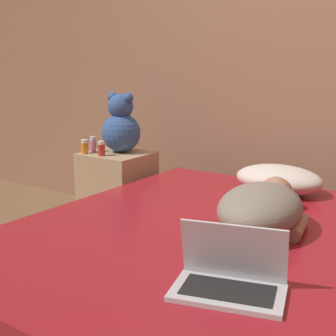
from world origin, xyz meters
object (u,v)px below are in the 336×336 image
at_px(bottle_red, 101,149).
at_px(bottle_orange, 85,147).
at_px(teddy_bear, 121,126).
at_px(laptop, 230,277).
at_px(bottle_pink, 93,144).
at_px(pillow, 279,179).
at_px(person_lying, 263,207).

height_order(bottle_red, bottle_orange, bottle_red).
bearing_deg(teddy_bear, laptop, -38.87).
bearing_deg(bottle_orange, bottle_pink, 84.58).
xyz_separation_m(pillow, bottle_orange, (-1.25, -0.23, 0.09)).
bearing_deg(bottle_red, teddy_bear, 85.13).
bearing_deg(bottle_orange, laptop, -31.22).
xyz_separation_m(teddy_bear, bottle_pink, (-0.15, -0.11, -0.12)).
xyz_separation_m(laptop, bottle_pink, (-1.55, 1.02, 0.12)).
bearing_deg(laptop, bottle_red, 129.91).
bearing_deg(bottle_pink, pillow, 7.18).
bearing_deg(person_lying, laptop, -86.20).
xyz_separation_m(teddy_bear, bottle_orange, (-0.16, -0.18, -0.13)).
xyz_separation_m(pillow, bottle_red, (-1.10, -0.22, 0.09)).
xyz_separation_m(pillow, laptop, (0.31, -1.17, -0.03)).
bearing_deg(bottle_pink, bottle_red, -26.05).
bearing_deg(bottle_orange, teddy_bear, 48.48).
bearing_deg(teddy_bear, bottle_pink, -144.57).
bearing_deg(pillow, bottle_orange, -169.63).
relative_size(bottle_red, bottle_orange, 1.05).
distance_m(teddy_bear, bottle_orange, 0.27).
height_order(person_lying, bottle_orange, bottle_orange).
height_order(teddy_bear, bottle_red, teddy_bear).
distance_m(teddy_bear, bottle_pink, 0.22).
distance_m(teddy_bear, bottle_red, 0.22).
height_order(laptop, teddy_bear, teddy_bear).
height_order(laptop, bottle_pink, bottle_pink).
relative_size(person_lying, bottle_pink, 6.57).
distance_m(person_lying, bottle_red, 1.31).
relative_size(pillow, laptop, 1.24).
xyz_separation_m(teddy_bear, bottle_red, (-0.02, -0.18, -0.12)).
xyz_separation_m(bottle_pink, bottle_red, (0.14, -0.07, -0.00)).
xyz_separation_m(pillow, teddy_bear, (-1.09, -0.05, 0.21)).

